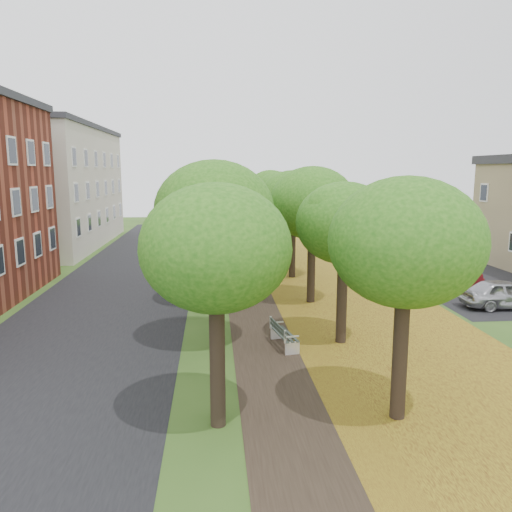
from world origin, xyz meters
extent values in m
plane|color=#2D4C19|center=(0.00, 0.00, 0.00)|extent=(120.00, 120.00, 0.00)
cube|color=black|center=(-7.50, 15.00, 0.00)|extent=(8.00, 70.00, 0.01)
cube|color=black|center=(0.00, 15.00, 0.00)|extent=(3.20, 70.00, 0.01)
cube|color=#A08D1D|center=(5.00, 15.00, 0.01)|extent=(7.50, 70.00, 0.01)
cube|color=black|center=(13.50, 16.00, 0.00)|extent=(9.00, 16.00, 0.01)
cylinder|color=black|center=(-2.20, 0.00, 1.74)|extent=(0.40, 0.40, 3.47)
ellipsoid|color=#1E5612|center=(-2.20, 0.00, 4.77)|extent=(3.99, 3.99, 3.39)
cylinder|color=black|center=(-2.20, 6.00, 1.74)|extent=(0.40, 0.40, 3.47)
ellipsoid|color=#1E5612|center=(-2.20, 6.00, 4.77)|extent=(3.99, 3.99, 3.39)
cylinder|color=black|center=(-2.20, 12.00, 1.74)|extent=(0.40, 0.40, 3.47)
ellipsoid|color=#1E5612|center=(-2.20, 12.00, 4.77)|extent=(3.99, 3.99, 3.39)
cylinder|color=black|center=(-2.20, 18.00, 1.74)|extent=(0.40, 0.40, 3.47)
ellipsoid|color=#1E5612|center=(-2.20, 18.00, 4.77)|extent=(3.99, 3.99, 3.39)
cylinder|color=black|center=(-2.20, 24.00, 1.74)|extent=(0.40, 0.40, 3.47)
ellipsoid|color=#1E5612|center=(-2.20, 24.00, 4.77)|extent=(3.99, 3.99, 3.39)
cylinder|color=black|center=(-2.20, 30.00, 1.74)|extent=(0.40, 0.40, 3.47)
ellipsoid|color=#1E5612|center=(-2.20, 30.00, 4.77)|extent=(3.99, 3.99, 3.39)
cylinder|color=black|center=(2.60, 0.00, 1.74)|extent=(0.40, 0.40, 3.47)
ellipsoid|color=#1E5612|center=(2.60, 0.00, 4.77)|extent=(3.99, 3.99, 3.39)
cylinder|color=black|center=(2.60, 6.00, 1.74)|extent=(0.40, 0.40, 3.47)
ellipsoid|color=#1E5612|center=(2.60, 6.00, 4.77)|extent=(3.99, 3.99, 3.39)
cylinder|color=black|center=(2.60, 12.00, 1.74)|extent=(0.40, 0.40, 3.47)
ellipsoid|color=#1E5612|center=(2.60, 12.00, 4.77)|extent=(3.99, 3.99, 3.39)
cylinder|color=black|center=(2.60, 18.00, 1.74)|extent=(0.40, 0.40, 3.47)
ellipsoid|color=#1E5612|center=(2.60, 18.00, 4.77)|extent=(3.99, 3.99, 3.39)
cylinder|color=black|center=(2.60, 24.00, 1.74)|extent=(0.40, 0.40, 3.47)
ellipsoid|color=#1E5612|center=(2.60, 24.00, 4.77)|extent=(3.99, 3.99, 3.39)
cylinder|color=black|center=(2.60, 30.00, 1.74)|extent=(0.40, 0.40, 3.47)
ellipsoid|color=#1E5612|center=(2.60, 30.00, 4.77)|extent=(3.99, 3.99, 3.39)
cube|color=beige|center=(-17.00, 33.00, 5.00)|extent=(10.00, 20.00, 10.00)
cube|color=#2D2D33|center=(-17.00, 33.00, 10.20)|extent=(10.30, 20.30, 0.40)
cube|color=#29332D|center=(0.36, 5.69, 0.48)|extent=(0.83, 1.99, 0.04)
cube|color=#29332D|center=(0.08, 5.64, 0.77)|extent=(0.39, 1.91, 0.28)
cube|color=silver|center=(0.52, 4.82, 0.24)|extent=(0.54, 0.16, 0.48)
cube|color=silver|center=(0.20, 6.56, 0.24)|extent=(0.54, 0.16, 0.48)
cube|color=silver|center=(0.52, 4.82, 0.68)|extent=(0.49, 0.15, 0.04)
cube|color=silver|center=(0.20, 6.56, 0.68)|extent=(0.49, 0.15, 0.04)
imported|color=#A2A2A7|center=(11.71, 10.08, 0.70)|extent=(4.15, 1.76, 1.40)
imported|color=maroon|center=(11.04, 14.88, 0.66)|extent=(4.17, 1.87, 1.33)
imported|color=#2F2F34|center=(11.00, 18.34, 0.68)|extent=(4.72, 2.01, 1.36)
imported|color=white|center=(11.80, 18.90, 0.66)|extent=(5.09, 3.12, 1.32)
camera|label=1|loc=(-2.26, -12.12, 6.55)|focal=35.00mm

